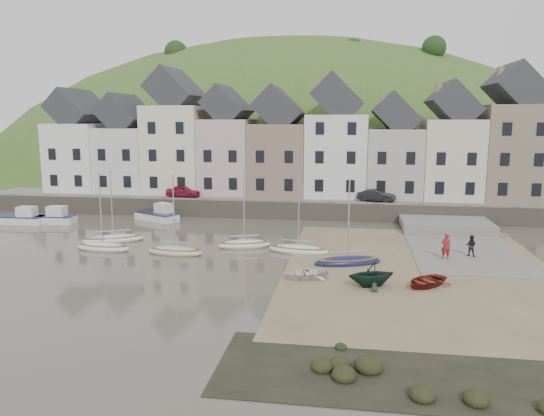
% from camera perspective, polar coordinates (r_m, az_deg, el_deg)
% --- Properties ---
extents(ground, '(160.00, 160.00, 0.00)m').
position_cam_1_polar(ground, '(37.40, -1.41, -6.09)').
color(ground, '#443F35').
rests_on(ground, ground).
extents(quay_land, '(90.00, 30.00, 1.50)m').
position_cam_1_polar(quay_land, '(68.36, 3.32, 1.83)').
color(quay_land, '#375421').
rests_on(quay_land, ground).
extents(quay_street, '(70.00, 7.00, 0.10)m').
position_cam_1_polar(quay_street, '(56.93, 2.22, 1.03)').
color(quay_street, slate).
rests_on(quay_street, quay_land).
extents(seawall, '(70.00, 1.20, 1.80)m').
position_cam_1_polar(seawall, '(53.61, 1.79, -0.22)').
color(seawall, slate).
rests_on(seawall, ground).
extents(beach, '(18.00, 26.00, 0.06)m').
position_cam_1_polar(beach, '(37.14, 15.66, -6.54)').
color(beach, brown).
rests_on(beach, ground).
extents(slipway, '(8.00, 18.00, 0.12)m').
position_cam_1_polar(slipway, '(45.41, 19.50, -3.72)').
color(slipway, slate).
rests_on(slipway, ground).
extents(hillside, '(134.40, 84.00, 84.00)m').
position_cam_1_polar(hillside, '(100.14, 1.88, -6.54)').
color(hillside, '#375421').
rests_on(hillside, ground).
extents(townhouse_terrace, '(61.05, 8.00, 13.93)m').
position_cam_1_polar(townhouse_terrace, '(59.65, 4.34, 6.99)').
color(townhouse_terrace, white).
rests_on(townhouse_terrace, quay_land).
extents(sailboat_0, '(5.15, 3.68, 6.32)m').
position_cam_1_polar(sailboat_0, '(45.74, -16.82, -3.22)').
color(sailboat_0, silver).
rests_on(sailboat_0, ground).
extents(sailboat_1, '(4.60, 1.87, 6.32)m').
position_cam_1_polar(sailboat_1, '(43.21, -17.89, -4.03)').
color(sailboat_1, silver).
rests_on(sailboat_1, ground).
extents(sailboat_2, '(4.51, 1.89, 6.32)m').
position_cam_1_polar(sailboat_2, '(40.58, -10.47, -4.60)').
color(sailboat_2, beige).
rests_on(sailboat_2, ground).
extents(sailboat_3, '(4.48, 2.74, 6.32)m').
position_cam_1_polar(sailboat_3, '(42.09, -3.01, -3.92)').
color(sailboat_3, silver).
rests_on(sailboat_3, ground).
extents(sailboat_4, '(4.89, 2.20, 6.32)m').
position_cam_1_polar(sailboat_4, '(40.42, 2.89, -4.50)').
color(sailboat_4, silver).
rests_on(sailboat_4, ground).
extents(sailboat_5, '(5.06, 2.96, 6.32)m').
position_cam_1_polar(sailboat_5, '(37.51, 8.21, -5.73)').
color(sailboat_5, '#151B44').
rests_on(sailboat_5, ground).
extents(motorboat_0, '(4.85, 1.91, 1.70)m').
position_cam_1_polar(motorboat_0, '(55.72, -22.75, -0.94)').
color(motorboat_0, silver).
rests_on(motorboat_0, ground).
extents(motorboat_1, '(4.79, 1.80, 1.70)m').
position_cam_1_polar(motorboat_1, '(56.69, -25.47, -0.96)').
color(motorboat_1, silver).
rests_on(motorboat_1, ground).
extents(motorboat_2, '(5.10, 3.78, 1.70)m').
position_cam_1_polar(motorboat_2, '(54.08, -12.22, -0.69)').
color(motorboat_2, silver).
rests_on(motorboat_2, ground).
extents(rowboat_white, '(3.45, 2.98, 0.60)m').
position_cam_1_polar(rowboat_white, '(34.04, 3.56, -7.10)').
color(rowboat_white, white).
rests_on(rowboat_white, beach).
extents(rowboat_green, '(3.64, 3.42, 1.53)m').
position_cam_1_polar(rowboat_green, '(32.83, 10.71, -7.05)').
color(rowboat_green, '#142E24').
rests_on(rowboat_green, beach).
extents(rowboat_red, '(3.76, 3.77, 0.64)m').
position_cam_1_polar(rowboat_red, '(33.74, 16.32, -7.61)').
color(rowboat_red, maroon).
rests_on(rowboat_red, beach).
extents(person_red, '(0.68, 0.45, 1.87)m').
position_cam_1_polar(person_red, '(40.07, 18.34, -3.96)').
color(person_red, maroon).
rests_on(person_red, slipway).
extents(person_dark, '(0.94, 0.85, 1.58)m').
position_cam_1_polar(person_dark, '(41.53, 20.77, -3.83)').
color(person_dark, black).
rests_on(person_dark, slipway).
extents(car_left, '(3.77, 1.67, 1.26)m').
position_cam_1_polar(car_left, '(58.43, -9.62, 1.80)').
color(car_left, maroon).
rests_on(car_left, quay_street).
extents(car_right, '(4.07, 2.43, 1.27)m').
position_cam_1_polar(car_right, '(55.54, 11.27, 1.34)').
color(car_right, black).
rests_on(car_right, quay_street).
extents(shore_rocks, '(14.00, 6.00, 0.76)m').
position_cam_1_polar(shore_rocks, '(22.47, 12.63, -17.29)').
color(shore_rocks, black).
rests_on(shore_rocks, ground).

